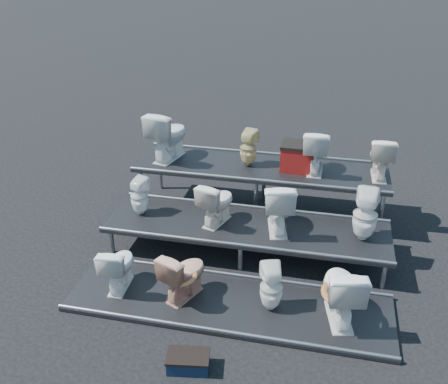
% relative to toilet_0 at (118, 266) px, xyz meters
% --- Properties ---
extents(ground, '(80.00, 80.00, 0.00)m').
position_rel_toilet_0_xyz_m(ground, '(1.50, 1.30, -0.39)').
color(ground, black).
rests_on(ground, ground).
extents(tier_front, '(4.20, 1.20, 0.06)m').
position_rel_toilet_0_xyz_m(tier_front, '(1.50, 0.00, -0.36)').
color(tier_front, black).
rests_on(tier_front, ground).
extents(tier_mid, '(4.20, 1.20, 0.46)m').
position_rel_toilet_0_xyz_m(tier_mid, '(1.50, 1.30, -0.16)').
color(tier_mid, black).
rests_on(tier_mid, ground).
extents(tier_back, '(4.20, 1.20, 0.86)m').
position_rel_toilet_0_xyz_m(tier_back, '(1.50, 2.60, 0.04)').
color(tier_back, black).
rests_on(tier_back, ground).
extents(toilet_0, '(0.40, 0.66, 0.65)m').
position_rel_toilet_0_xyz_m(toilet_0, '(0.00, 0.00, 0.00)').
color(toilet_0, white).
rests_on(toilet_0, tier_front).
extents(toilet_1, '(0.63, 0.78, 0.69)m').
position_rel_toilet_0_xyz_m(toilet_1, '(0.91, 0.00, 0.02)').
color(toilet_1, tan).
rests_on(toilet_1, tier_front).
extents(toilet_2, '(0.36, 0.37, 0.64)m').
position_rel_toilet_0_xyz_m(toilet_2, '(2.05, 0.00, -0.01)').
color(toilet_2, white).
rests_on(toilet_2, tier_front).
extents(toilet_3, '(0.61, 0.88, 0.82)m').
position_rel_toilet_0_xyz_m(toilet_3, '(2.90, 0.00, 0.08)').
color(toilet_3, white).
rests_on(toilet_3, tier_front).
extents(toilet_4, '(0.34, 0.34, 0.60)m').
position_rel_toilet_0_xyz_m(toilet_4, '(-0.18, 1.30, 0.37)').
color(toilet_4, white).
rests_on(toilet_4, tier_mid).
extents(toilet_5, '(0.56, 0.74, 0.67)m').
position_rel_toilet_0_xyz_m(toilet_5, '(1.04, 1.30, 0.41)').
color(toilet_5, silver).
rests_on(toilet_5, tier_mid).
extents(toilet_6, '(0.59, 0.85, 0.79)m').
position_rel_toilet_0_xyz_m(toilet_6, '(1.95, 1.30, 0.47)').
color(toilet_6, white).
rests_on(toilet_6, tier_mid).
extents(toilet_7, '(0.37, 0.38, 0.76)m').
position_rel_toilet_0_xyz_m(toilet_7, '(3.17, 1.30, 0.45)').
color(toilet_7, white).
rests_on(toilet_7, tier_mid).
extents(toilet_8, '(0.66, 0.93, 0.86)m').
position_rel_toilet_0_xyz_m(toilet_8, '(-0.12, 2.60, 0.90)').
color(toilet_8, white).
rests_on(toilet_8, tier_back).
extents(toilet_9, '(0.34, 0.35, 0.62)m').
position_rel_toilet_0_xyz_m(toilet_9, '(1.28, 2.60, 0.78)').
color(toilet_9, '#CFC082').
rests_on(toilet_9, tier_back).
extents(toilet_10, '(0.43, 0.73, 0.73)m').
position_rel_toilet_0_xyz_m(toilet_10, '(2.40, 2.60, 0.84)').
color(toilet_10, white).
rests_on(toilet_10, tier_back).
extents(toilet_11, '(0.40, 0.69, 0.69)m').
position_rel_toilet_0_xyz_m(toilet_11, '(3.40, 2.60, 0.82)').
color(toilet_11, silver).
rests_on(toilet_11, tier_back).
extents(red_crate, '(0.57, 0.46, 0.40)m').
position_rel_toilet_0_xyz_m(red_crate, '(2.12, 2.61, 0.67)').
color(red_crate, maroon).
rests_on(red_crate, tier_back).
extents(step_stool, '(0.49, 0.34, 0.16)m').
position_rel_toilet_0_xyz_m(step_stool, '(1.29, -1.15, -0.31)').
color(step_stool, black).
rests_on(step_stool, ground).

